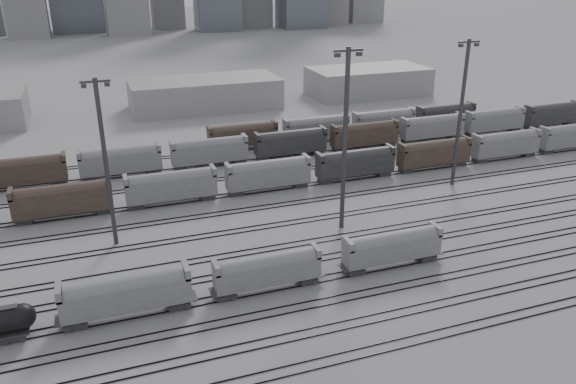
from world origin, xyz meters
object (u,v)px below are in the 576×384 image
object	(u,v)px
hopper_car_a	(126,292)
light_mast_c	(345,137)
hopper_car_b	(267,269)
hopper_car_c	(392,246)

from	to	relation	value
hopper_car_a	light_mast_c	world-z (taller)	light_mast_c
hopper_car_b	light_mast_c	bearing A→B (deg)	39.00
hopper_car_c	light_mast_c	distance (m)	17.35
light_mast_c	hopper_car_c	bearing A→B (deg)	-84.43
hopper_car_b	light_mast_c	xyz separation A→B (m)	(16.07, 13.01, 11.46)
hopper_car_a	hopper_car_c	distance (m)	34.14
hopper_car_a	hopper_car_c	bearing A→B (deg)	0.00
hopper_car_a	light_mast_c	bearing A→B (deg)	21.59
hopper_car_a	hopper_car_b	distance (m)	16.81
hopper_car_b	light_mast_c	size ratio (longest dim) A/B	0.49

